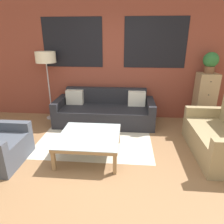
{
  "coord_description": "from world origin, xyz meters",
  "views": [
    {
      "loc": [
        0.38,
        -2.42,
        1.91
      ],
      "look_at": [
        0.07,
        1.21,
        0.55
      ],
      "focal_mm": 32.0,
      "sensor_mm": 36.0,
      "label": 1
    }
  ],
  "objects_px": {
    "drawer_cabinet": "(204,99)",
    "floor_lamp": "(46,60)",
    "potted_plant": "(211,61)",
    "settee_vintage": "(222,138)",
    "coffee_table": "(89,138)",
    "couch_dark": "(105,112)"
  },
  "relations": [
    {
      "from": "drawer_cabinet",
      "to": "floor_lamp",
      "type": "bearing_deg",
      "value": -179.76
    },
    {
      "from": "floor_lamp",
      "to": "potted_plant",
      "type": "height_order",
      "value": "potted_plant"
    },
    {
      "from": "floor_lamp",
      "to": "drawer_cabinet",
      "type": "bearing_deg",
      "value": 0.24
    },
    {
      "from": "settee_vintage",
      "to": "coffee_table",
      "type": "height_order",
      "value": "settee_vintage"
    },
    {
      "from": "drawer_cabinet",
      "to": "settee_vintage",
      "type": "bearing_deg",
      "value": -95.9
    },
    {
      "from": "couch_dark",
      "to": "floor_lamp",
      "type": "xyz_separation_m",
      "value": [
        -1.37,
        0.19,
        1.16
      ]
    },
    {
      "from": "couch_dark",
      "to": "drawer_cabinet",
      "type": "distance_m",
      "value": 2.32
    },
    {
      "from": "settee_vintage",
      "to": "coffee_table",
      "type": "xyz_separation_m",
      "value": [
        -2.24,
        -0.23,
        0.02
      ]
    },
    {
      "from": "couch_dark",
      "to": "drawer_cabinet",
      "type": "height_order",
      "value": "drawer_cabinet"
    },
    {
      "from": "potted_plant",
      "to": "drawer_cabinet",
      "type": "bearing_deg",
      "value": -90.0
    },
    {
      "from": "settee_vintage",
      "to": "drawer_cabinet",
      "type": "height_order",
      "value": "drawer_cabinet"
    },
    {
      "from": "floor_lamp",
      "to": "potted_plant",
      "type": "bearing_deg",
      "value": 0.24
    },
    {
      "from": "couch_dark",
      "to": "floor_lamp",
      "type": "height_order",
      "value": "floor_lamp"
    },
    {
      "from": "couch_dark",
      "to": "potted_plant",
      "type": "distance_m",
      "value": 2.57
    },
    {
      "from": "potted_plant",
      "to": "coffee_table",
      "type": "bearing_deg",
      "value": -145.58
    },
    {
      "from": "settee_vintage",
      "to": "potted_plant",
      "type": "relative_size",
      "value": 3.36
    },
    {
      "from": "drawer_cabinet",
      "to": "coffee_table",
      "type": "bearing_deg",
      "value": -145.58
    },
    {
      "from": "floor_lamp",
      "to": "couch_dark",
      "type": "bearing_deg",
      "value": -8.05
    },
    {
      "from": "coffee_table",
      "to": "potted_plant",
      "type": "xyz_separation_m",
      "value": [
        2.38,
        1.63,
        1.09
      ]
    },
    {
      "from": "drawer_cabinet",
      "to": "potted_plant",
      "type": "height_order",
      "value": "potted_plant"
    },
    {
      "from": "settee_vintage",
      "to": "drawer_cabinet",
      "type": "relative_size",
      "value": 1.29
    },
    {
      "from": "settee_vintage",
      "to": "floor_lamp",
      "type": "xyz_separation_m",
      "value": [
        -3.52,
        1.39,
        1.13
      ]
    }
  ]
}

